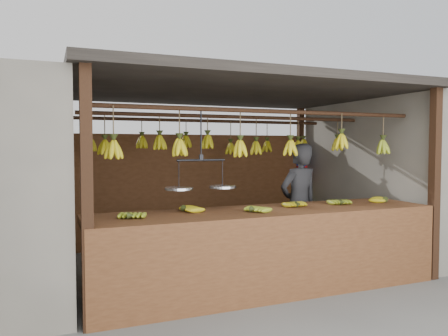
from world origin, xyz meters
name	(u,v)px	position (x,y,z in m)	size (l,w,h in m)	color
ground	(232,264)	(0.00, 0.00, 0.00)	(80.00, 80.00, 0.00)	#5B5B57
stall	(223,120)	(0.00, 0.33, 1.97)	(4.30, 3.30, 2.40)	black
neighbor_right	(432,174)	(3.60, 0.00, 1.15)	(3.00, 3.00, 2.30)	slate
counter	(273,228)	(-0.05, -1.24, 0.72)	(3.95, 0.90, 0.96)	brown
hanging_bananas	(233,145)	(0.01, 0.01, 1.62)	(3.62, 2.25, 0.39)	gold
balance_scale	(201,184)	(-0.79, -1.00, 1.20)	(0.79, 0.31, 0.85)	black
vendor	(299,205)	(0.82, -0.36, 0.82)	(0.60, 0.39, 1.64)	#262628
bag_bundles	(302,182)	(1.94, 1.35, 0.96)	(0.08, 0.26, 1.26)	#1426BF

